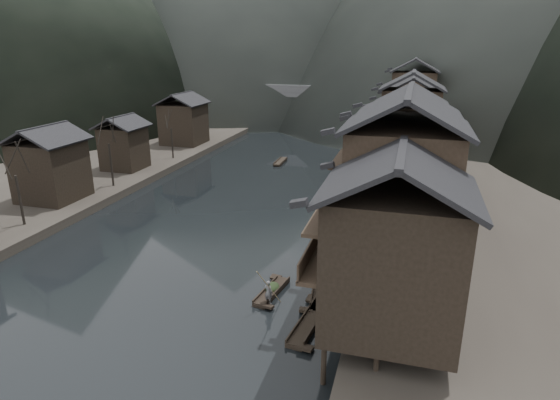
% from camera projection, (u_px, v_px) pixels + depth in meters
% --- Properties ---
extents(water, '(300.00, 300.00, 0.00)m').
position_uv_depth(water, '(178.00, 268.00, 38.72)').
color(water, black).
rests_on(water, ground).
extents(right_bank, '(40.00, 200.00, 1.80)m').
position_uv_depth(right_bank, '(536.00, 168.00, 65.81)').
color(right_bank, '#2D2823').
rests_on(right_bank, ground).
extents(left_bank, '(40.00, 200.00, 1.20)m').
position_uv_depth(left_bank, '(107.00, 143.00, 84.06)').
color(left_bank, '#2D2823').
rests_on(left_bank, ground).
extents(stilt_houses, '(9.00, 67.60, 15.51)m').
position_uv_depth(stilt_houses, '(408.00, 131.00, 49.25)').
color(stilt_houses, black).
rests_on(stilt_houses, ground).
extents(left_houses, '(8.10, 53.20, 8.73)m').
position_uv_depth(left_houses, '(105.00, 140.00, 60.56)').
color(left_houses, black).
rests_on(left_houses, left_bank).
extents(bare_trees, '(3.75, 45.91, 7.51)m').
position_uv_depth(bare_trees, '(69.00, 154.00, 49.29)').
color(bare_trees, black).
rests_on(bare_trees, left_bank).
extents(moored_sampans, '(2.87, 47.92, 0.47)m').
position_uv_depth(moored_sampans, '(349.00, 215.00, 49.89)').
color(moored_sampans, black).
rests_on(moored_sampans, water).
extents(midriver_boats, '(10.36, 42.00, 0.45)m').
position_uv_depth(midriver_boats, '(331.00, 141.00, 87.21)').
color(midriver_boats, black).
rests_on(midriver_boats, water).
extents(stone_bridge, '(40.00, 6.00, 9.00)m').
position_uv_depth(stone_bridge, '(331.00, 103.00, 102.71)').
color(stone_bridge, '#4C4C4F').
rests_on(stone_bridge, ground).
extents(hero_sampan, '(1.67, 4.91, 0.43)m').
position_uv_depth(hero_sampan, '(272.00, 291.00, 34.65)').
color(hero_sampan, black).
rests_on(hero_sampan, water).
extents(cargo_heap, '(1.07, 1.40, 0.64)m').
position_uv_depth(cargo_heap, '(272.00, 283.00, 34.68)').
color(cargo_heap, black).
rests_on(cargo_heap, hero_sampan).
extents(boatman, '(0.74, 0.59, 1.78)m').
position_uv_depth(boatman, '(268.00, 289.00, 32.70)').
color(boatman, '#5B5B5E').
rests_on(boatman, hero_sampan).
extents(bamboo_pole, '(1.41, 2.25, 3.80)m').
position_uv_depth(bamboo_pole, '(271.00, 253.00, 31.75)').
color(bamboo_pole, '#8C7A51').
rests_on(bamboo_pole, boatman).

